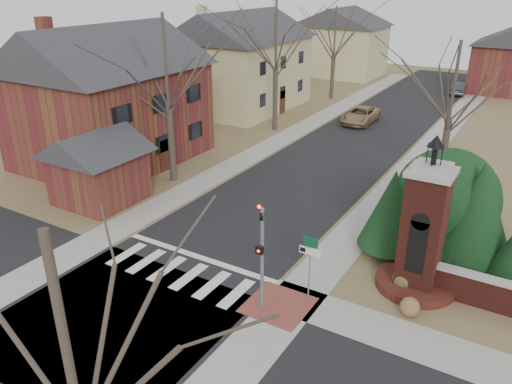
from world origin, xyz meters
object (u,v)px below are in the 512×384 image
Objects in this scene: brick_gate_monument at (421,240)px; pickup_truck at (361,115)px; sign_post at (310,256)px; distant_car at (458,88)px; traffic_signal_pole at (262,249)px.

pickup_truck is (-10.60, 22.52, -1.49)m from brick_gate_monument.
sign_post reaches higher than distant_car.
traffic_signal_pole is at bearing -132.43° from sign_post.
sign_post is 0.70× the size of distant_car.
sign_post is (1.29, 1.41, -0.64)m from traffic_signal_pole.
pickup_truck is 16.95m from distant_car.
pickup_truck reaches higher than distant_car.
distant_car is at bearing 98.23° from brick_gate_monument.
sign_post is 4.55m from brick_gate_monument.
traffic_signal_pole is 0.69× the size of brick_gate_monument.
sign_post is at bearing 47.57° from traffic_signal_pole.
sign_post is 41.80m from distant_car.
pickup_truck is at bearing 115.21° from brick_gate_monument.
brick_gate_monument reaches higher than sign_post.
brick_gate_monument is (4.70, 4.42, -0.42)m from traffic_signal_pole.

